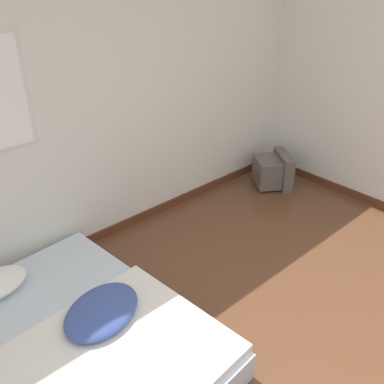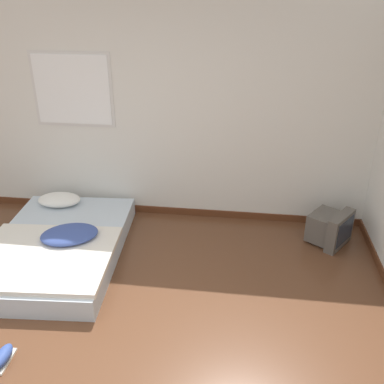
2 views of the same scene
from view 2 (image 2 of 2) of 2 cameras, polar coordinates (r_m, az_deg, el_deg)
name	(u,v)px [view 2 (image 2 of 2)]	position (r m, az deg, el deg)	size (l,w,h in m)	color
ground_plane	(99,378)	(3.59, -12.33, -23.03)	(20.00, 20.00, 0.00)	brown
wall_back	(161,115)	(5.11, -4.20, 10.15)	(7.31, 0.08, 2.60)	silver
mattress_bed	(57,246)	(4.87, -17.53, -6.83)	(1.47, 2.08, 0.36)	silver
crt_tv	(330,228)	(5.11, 17.94, -4.57)	(0.56, 0.57, 0.40)	#56514C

